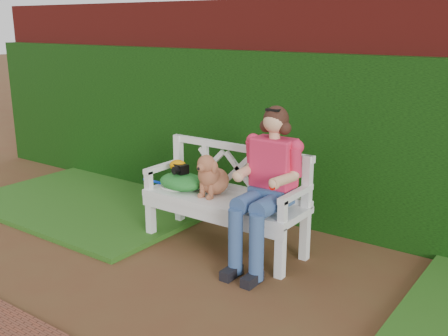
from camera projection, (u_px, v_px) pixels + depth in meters
The scene contains 11 objects.
ground at pixel (224, 299), 3.87m from camera, with size 60.00×60.00×0.00m, color #552F1C.
brick_wall at pixel (339, 116), 5.06m from camera, with size 10.00×0.30×2.20m, color maroon.
ivy_hedge at pixel (328, 145), 4.96m from camera, with size 10.00×0.18×1.70m, color #174B0E.
grass_left at pixel (99, 201), 5.92m from camera, with size 2.60×2.00×0.05m, color #18470F.
garden_bench at pixel (224, 223), 4.69m from camera, with size 1.58×0.60×0.48m, color white, non-canonical shape.
seated_woman at pixel (270, 191), 4.30m from camera, with size 0.54×0.72×1.28m, color #D03938, non-canonical shape.
dog at pixel (213, 174), 4.64m from camera, with size 0.26×0.36×0.39m, color #AC6231, non-canonical shape.
tennis_racket at pixel (173, 186), 4.91m from camera, with size 0.58×0.24×0.03m, color white, non-canonical shape.
green_bag at pixel (182, 181), 4.84m from camera, with size 0.45×0.35×0.15m, color #277535, non-canonical shape.
camera_item at pixel (181, 169), 4.81m from camera, with size 0.13×0.10×0.08m, color black.
baseball_glove at pixel (178, 166), 4.86m from camera, with size 0.18×0.13×0.11m, color orange.
Camera 1 is at (2.03, -2.82, 1.97)m, focal length 42.00 mm.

